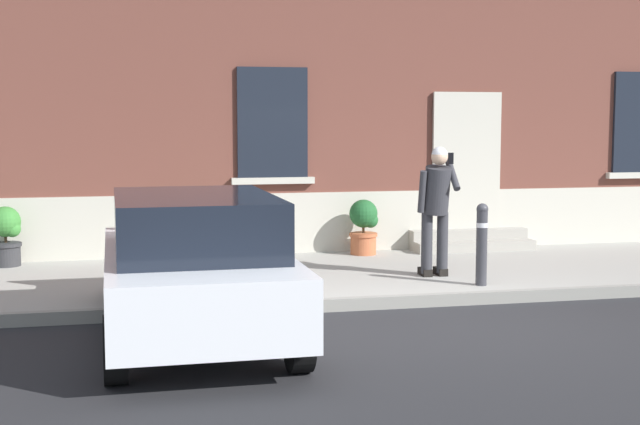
{
  "coord_description": "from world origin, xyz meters",
  "views": [
    {
      "loc": [
        -3.53,
        -9.01,
        2.24
      ],
      "look_at": [
        -1.15,
        1.6,
        1.1
      ],
      "focal_mm": 49.72,
      "sensor_mm": 36.0,
      "label": 1
    }
  ],
  "objects_px": {
    "hatchback_car_white": "(194,264)",
    "bollard_near_person": "(482,241)",
    "person_on_phone": "(436,203)",
    "planter_charcoal": "(6,235)",
    "planter_terracotta": "(364,225)",
    "planter_olive": "(193,231)"
  },
  "relations": [
    {
      "from": "planter_charcoal",
      "to": "person_on_phone",
      "type": "bearing_deg",
      "value": -20.9
    },
    {
      "from": "bollard_near_person",
      "to": "planter_charcoal",
      "type": "xyz_separation_m",
      "value": [
        -6.06,
        2.89,
        -0.11
      ]
    },
    {
      "from": "person_on_phone",
      "to": "planter_terracotta",
      "type": "bearing_deg",
      "value": 105.25
    },
    {
      "from": "person_on_phone",
      "to": "planter_charcoal",
      "type": "height_order",
      "value": "person_on_phone"
    },
    {
      "from": "person_on_phone",
      "to": "planter_charcoal",
      "type": "distance_m",
      "value": 6.13
    },
    {
      "from": "planter_terracotta",
      "to": "person_on_phone",
      "type": "bearing_deg",
      "value": -79.18
    },
    {
      "from": "hatchback_car_white",
      "to": "person_on_phone",
      "type": "distance_m",
      "value": 4.02
    },
    {
      "from": "hatchback_car_white",
      "to": "bollard_near_person",
      "type": "xyz_separation_m",
      "value": [
        3.73,
        1.43,
        -0.08
      ]
    },
    {
      "from": "hatchback_car_white",
      "to": "planter_charcoal",
      "type": "height_order",
      "value": "hatchback_car_white"
    },
    {
      "from": "planter_charcoal",
      "to": "planter_terracotta",
      "type": "distance_m",
      "value": 5.3
    },
    {
      "from": "hatchback_car_white",
      "to": "person_on_phone",
      "type": "height_order",
      "value": "person_on_phone"
    },
    {
      "from": "bollard_near_person",
      "to": "person_on_phone",
      "type": "bearing_deg",
      "value": 116.35
    },
    {
      "from": "hatchback_car_white",
      "to": "planter_charcoal",
      "type": "bearing_deg",
      "value": 118.33
    },
    {
      "from": "person_on_phone",
      "to": "planter_terracotta",
      "type": "relative_size",
      "value": 2.02
    },
    {
      "from": "planter_olive",
      "to": "planter_terracotta",
      "type": "bearing_deg",
      "value": 1.5
    },
    {
      "from": "bollard_near_person",
      "to": "planter_terracotta",
      "type": "height_order",
      "value": "bollard_near_person"
    },
    {
      "from": "planter_charcoal",
      "to": "planter_olive",
      "type": "xyz_separation_m",
      "value": [
        2.65,
        -0.12,
        0.0
      ]
    },
    {
      "from": "person_on_phone",
      "to": "bollard_near_person",
      "type": "bearing_deg",
      "value": -59.21
    },
    {
      "from": "hatchback_car_white",
      "to": "bollard_near_person",
      "type": "bearing_deg",
      "value": 21.02
    },
    {
      "from": "planter_terracotta",
      "to": "planter_charcoal",
      "type": "bearing_deg",
      "value": 179.41
    },
    {
      "from": "planter_olive",
      "to": "person_on_phone",
      "type": "bearing_deg",
      "value": -33.92
    },
    {
      "from": "hatchback_car_white",
      "to": "planter_charcoal",
      "type": "relative_size",
      "value": 4.75
    }
  ]
}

